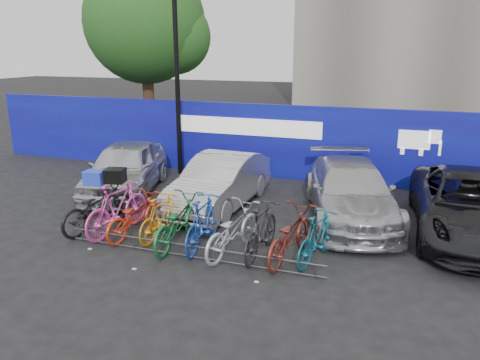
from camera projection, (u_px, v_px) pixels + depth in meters
The scene contains 21 objects.
ground at pixel (201, 247), 10.09m from camera, with size 100.00×100.00×0.00m, color black.
hoarding at pixel (276, 142), 15.19m from camera, with size 22.00×0.18×2.40m.
tree at pixel (150, 25), 20.00m from camera, with size 5.40×5.20×7.80m.
lamppost at pixel (177, 76), 15.12m from camera, with size 0.25×0.50×6.11m.
bike_rack at pixel (189, 251), 9.50m from camera, with size 5.60×0.03×0.30m.
car_0 at pixel (126, 168), 13.71m from camera, with size 1.78×4.43×1.51m, color #BBBBC0.
car_1 at pixel (220, 182), 12.45m from camera, with size 1.47×4.22×1.39m, color #B3B2B7.
car_2 at pixel (350, 191), 11.63m from camera, with size 1.97×4.84×1.40m, color #AAAAAF.
car_3 at pixel (472, 206), 10.51m from camera, with size 2.40×5.20×1.45m, color black.
bike_0 at pixel (98, 207), 10.95m from camera, with size 0.73×2.09×1.10m, color black.
bike_1 at pixel (117, 208), 10.68m from camera, with size 0.58×2.04×1.23m, color #D945A6.
bike_2 at pixel (135, 216), 10.56m from camera, with size 0.64×1.85×0.97m, color red.
bike_3 at pixel (161, 217), 10.42m from camera, with size 0.47×1.66×1.00m, color orange.
bike_4 at pixel (178, 222), 10.04m from camera, with size 0.72×2.07×1.08m, color #1A6535.
bike_5 at pixel (203, 223), 9.91m from camera, with size 0.53×1.89×1.14m, color #1C439E.
bike_6 at pixel (233, 230), 9.64m from camera, with size 0.69×1.98×1.04m, color #ADB2B6.
bike_7 at pixel (261, 230), 9.52m from camera, with size 0.53×1.87×1.12m, color #232325.
bike_8 at pixel (290, 235), 9.36m from camera, with size 0.70×2.01×1.05m, color maroon.
bike_9 at pixel (317, 237), 9.29m from camera, with size 0.48×1.70×1.02m, color #0F556B.
cargo_crate at pixel (95, 178), 10.75m from camera, with size 0.45×0.35×0.32m, color blue.
cargo_topcase at pixel (115, 176), 10.47m from camera, with size 0.42×0.38×0.31m, color black.
Camera 1 is at (3.90, -8.49, 4.14)m, focal length 35.00 mm.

